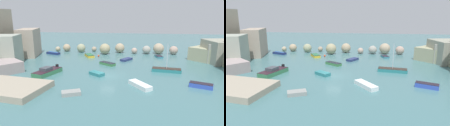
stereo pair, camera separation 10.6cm
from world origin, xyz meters
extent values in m
plane|color=#447378|center=(0.00, 0.00, 0.00)|extent=(160.00, 160.00, 0.00)
cube|color=#9CA293|center=(-21.81, 4.79, 3.06)|extent=(6.11, 7.01, 6.12)
cube|color=tan|center=(-22.41, 14.14, 3.37)|extent=(6.29, 9.16, 6.74)
cube|color=#9E9C90|center=(22.97, 13.43, 2.05)|extent=(7.03, 5.96, 4.10)
cube|color=tan|center=(21.14, 13.98, 1.49)|extent=(10.02, 10.00, 2.97)
sphere|color=tan|center=(-17.94, 20.99, 0.68)|extent=(1.36, 1.36, 1.36)
sphere|color=tan|center=(-15.39, 21.33, 1.04)|extent=(2.08, 2.08, 2.08)
sphere|color=#9FA17C|center=(-10.94, 20.64, 1.16)|extent=(2.32, 2.32, 2.32)
sphere|color=tan|center=(-7.66, 22.25, 0.69)|extent=(1.38, 1.38, 1.38)
sphere|color=tan|center=(-3.95, 18.95, 1.39)|extent=(2.77, 2.77, 2.77)
sphere|color=tan|center=(-0.28, 21.52, 1.28)|extent=(2.57, 2.57, 2.57)
sphere|color=tan|center=(3.72, 20.71, 0.79)|extent=(1.58, 1.58, 1.58)
sphere|color=#9F9C91|center=(6.91, 20.87, 1.08)|extent=(2.17, 2.17, 2.17)
sphere|color=tan|center=(10.09, 21.42, 1.40)|extent=(2.80, 2.80, 2.80)
sphere|color=tan|center=(13.91, 21.08, 1.10)|extent=(2.20, 2.20, 2.20)
cube|color=tan|center=(-12.02, -8.71, 0.43)|extent=(10.34, 7.97, 0.86)
sphere|color=#E04C28|center=(-4.88, 15.26, 0.26)|extent=(0.51, 0.51, 0.51)
cube|color=teal|center=(10.22, 4.07, 0.29)|extent=(5.34, 2.26, 0.58)
cube|color=#322821|center=(10.22, 4.07, 0.61)|extent=(5.23, 2.22, 0.06)
cylinder|color=silver|center=(10.22, 4.07, 2.88)|extent=(0.10, 0.10, 4.59)
cube|color=yellow|center=(-7.11, 14.93, 0.26)|extent=(3.16, 3.86, 0.51)
cube|color=#1B2928|center=(-7.11, 14.93, 0.54)|extent=(3.10, 3.78, 0.06)
cube|color=#2D7047|center=(-7.11, 14.93, 0.55)|extent=(2.69, 3.28, 0.08)
cube|color=#3F7F48|center=(-1.32, 7.52, 0.24)|extent=(3.66, 3.04, 0.48)
cube|color=#222831|center=(-1.32, 7.52, 0.51)|extent=(3.59, 2.98, 0.06)
cube|color=gray|center=(-3.28, -8.84, 0.26)|extent=(2.79, 2.25, 0.52)
cube|color=blue|center=(14.18, -3.58, 0.31)|extent=(3.35, 2.17, 0.63)
cube|color=black|center=(14.18, -3.58, 0.66)|extent=(3.28, 2.13, 0.06)
cube|color=navy|center=(2.26, 12.18, 0.24)|extent=(2.80, 3.32, 0.47)
cube|color=navy|center=(-17.39, 16.71, 0.25)|extent=(4.07, 2.44, 0.49)
cube|color=#231C2F|center=(-17.39, 16.71, 0.52)|extent=(3.98, 2.40, 0.06)
cube|color=#234C93|center=(-17.39, 16.71, 0.53)|extent=(3.46, 2.08, 0.08)
cube|color=white|center=(5.55, -4.64, 0.31)|extent=(3.55, 4.04, 0.61)
cube|color=#3A7C51|center=(-10.51, -0.66, 0.37)|extent=(3.60, 5.81, 0.73)
cube|color=#321D27|center=(-10.51, -0.66, 0.76)|extent=(3.53, 5.69, 0.06)
cube|color=#3F444C|center=(-10.59, -0.92, 1.03)|extent=(1.88, 2.14, 0.61)
cube|color=black|center=(-9.80, 1.80, 0.98)|extent=(0.52, 0.47, 0.50)
cube|color=teal|center=(-1.91, 0.16, 0.27)|extent=(2.98, 2.63, 0.54)
cube|color=teal|center=(9.86, 16.59, 0.19)|extent=(2.02, 2.72, 0.38)
cube|color=#241F2C|center=(9.86, 16.59, 0.41)|extent=(1.98, 2.67, 0.06)
camera|label=1|loc=(5.56, -31.97, 10.18)|focal=31.90mm
camera|label=2|loc=(5.67, -31.95, 10.18)|focal=31.90mm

